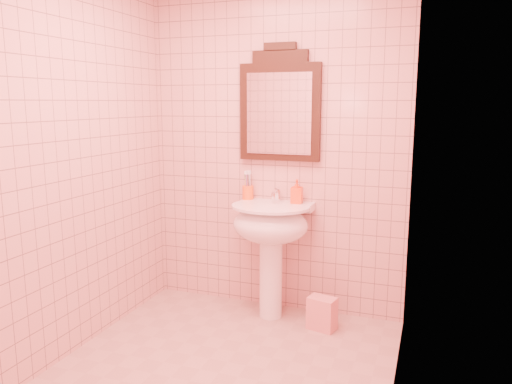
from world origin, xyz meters
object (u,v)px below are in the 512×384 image
at_px(toothbrush_cup, 248,192).
at_px(towel, 322,313).
at_px(pedestal_sink, 271,232).
at_px(mirror, 280,107).
at_px(soap_dispenser, 297,191).

distance_m(toothbrush_cup, towel, 1.06).
bearing_deg(pedestal_sink, towel, -10.34).
distance_m(mirror, towel, 1.53).
bearing_deg(toothbrush_cup, mirror, 9.47).
bearing_deg(pedestal_sink, soap_dispenser, 40.66).
relative_size(toothbrush_cup, towel, 0.84).
distance_m(soap_dispenser, towel, 0.90).
bearing_deg(pedestal_sink, toothbrush_cup, 146.05).
bearing_deg(mirror, pedestal_sink, -90.00).
bearing_deg(soap_dispenser, toothbrush_cup, 171.35).
xyz_separation_m(pedestal_sink, mirror, (0.00, 0.20, 0.91)).
xyz_separation_m(toothbrush_cup, towel, (0.65, -0.24, -0.80)).
bearing_deg(soap_dispenser, towel, -44.48).
height_order(mirror, toothbrush_cup, mirror).
xyz_separation_m(mirror, towel, (0.41, -0.28, -1.45)).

